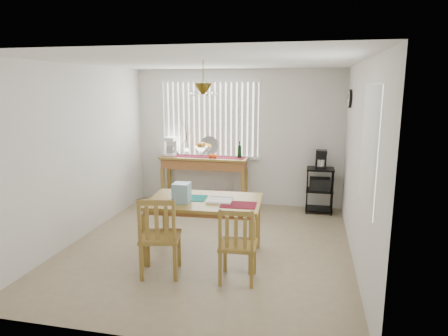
% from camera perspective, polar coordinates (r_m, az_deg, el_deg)
% --- Properties ---
extents(ground, '(4.00, 4.50, 0.01)m').
position_cam_1_polar(ground, '(5.93, -2.12, -11.06)').
color(ground, '#9A8868').
extents(room_shell, '(4.20, 4.70, 2.70)m').
position_cam_1_polar(room_shell, '(5.52, -2.19, 5.47)').
color(room_shell, silver).
rests_on(room_shell, ground).
extents(sideboard, '(1.68, 0.47, 0.94)m').
position_cam_1_polar(sideboard, '(7.71, -2.77, -0.13)').
color(sideboard, olive).
rests_on(sideboard, ground).
extents(sideboard_items, '(1.59, 0.40, 0.72)m').
position_cam_1_polar(sideboard_items, '(7.74, -4.83, 2.79)').
color(sideboard_items, maroon).
rests_on(sideboard_items, sideboard).
extents(wire_cart, '(0.48, 0.39, 0.82)m').
position_cam_1_polar(wire_cart, '(7.49, 13.52, -2.50)').
color(wire_cart, black).
rests_on(wire_cart, ground).
extents(cart_items, '(0.19, 0.23, 0.34)m').
position_cam_1_polar(cart_items, '(7.40, 13.69, 1.15)').
color(cart_items, black).
rests_on(cart_items, wire_cart).
extents(dining_table, '(1.54, 1.03, 0.80)m').
position_cam_1_polar(dining_table, '(5.35, -2.81, -5.50)').
color(dining_table, olive).
rests_on(dining_table, ground).
extents(table_items, '(1.17, 0.52, 0.26)m').
position_cam_1_polar(table_items, '(5.21, -4.69, -3.85)').
color(table_items, '#167D78').
rests_on(table_items, dining_table).
extents(chair_left, '(0.55, 0.55, 1.01)m').
position_cam_1_polar(chair_left, '(4.95, -9.18, -9.69)').
color(chair_left, olive).
rests_on(chair_left, ground).
extents(chair_right, '(0.45, 0.45, 0.93)m').
position_cam_1_polar(chair_right, '(4.76, 1.95, -10.98)').
color(chair_right, olive).
rests_on(chair_right, ground).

